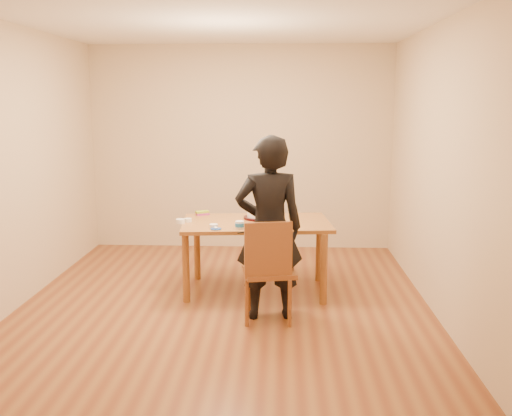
{
  "coord_description": "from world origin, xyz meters",
  "views": [
    {
      "loc": [
        0.55,
        -5.35,
        1.98
      ],
      "look_at": [
        0.29,
        0.36,
        0.9
      ],
      "focal_mm": 40.0,
      "sensor_mm": 36.0,
      "label": 1
    }
  ],
  "objects_px": {
    "dining_chair": "(269,272)",
    "cake_plate": "(258,218)",
    "cake": "(258,213)",
    "dining_table": "(256,223)",
    "person": "(269,228)"
  },
  "relations": [
    {
      "from": "dining_chair",
      "to": "cake_plate",
      "type": "bearing_deg",
      "value": 87.57
    },
    {
      "from": "cake_plate",
      "to": "person",
      "type": "height_order",
      "value": "person"
    },
    {
      "from": "cake_plate",
      "to": "person",
      "type": "xyz_separation_m",
      "value": [
        0.14,
        -0.87,
        0.08
      ]
    },
    {
      "from": "cake_plate",
      "to": "cake",
      "type": "relative_size",
      "value": 1.33
    },
    {
      "from": "cake_plate",
      "to": "dining_table",
      "type": "bearing_deg",
      "value": -94.31
    },
    {
      "from": "dining_chair",
      "to": "dining_table",
      "type": "bearing_deg",
      "value": 89.86
    },
    {
      "from": "cake_plate",
      "to": "cake",
      "type": "bearing_deg",
      "value": 0.0
    },
    {
      "from": "dining_table",
      "to": "cake_plate",
      "type": "distance_m",
      "value": 0.14
    },
    {
      "from": "dining_table",
      "to": "dining_chair",
      "type": "height_order",
      "value": "dining_table"
    },
    {
      "from": "dining_chair",
      "to": "person",
      "type": "xyz_separation_m",
      "value": [
        0.0,
        0.05,
        0.39
      ]
    },
    {
      "from": "dining_chair",
      "to": "cake_plate",
      "type": "distance_m",
      "value": 0.98
    },
    {
      "from": "dining_table",
      "to": "cake_plate",
      "type": "relative_size",
      "value": 4.97
    },
    {
      "from": "person",
      "to": "dining_chair",
      "type": "bearing_deg",
      "value": 82.11
    },
    {
      "from": "dining_chair",
      "to": "cake",
      "type": "height_order",
      "value": "cake"
    },
    {
      "from": "cake",
      "to": "dining_table",
      "type": "bearing_deg",
      "value": -94.31
    }
  ]
}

